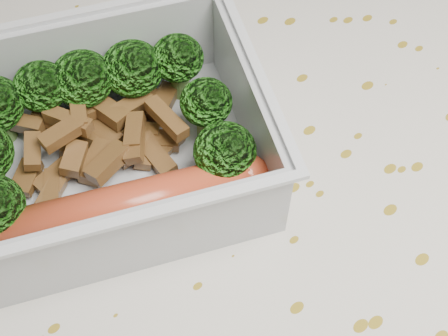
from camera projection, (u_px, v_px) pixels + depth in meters
dining_table at (210, 249)px, 0.47m from camera, size 1.40×0.90×0.75m
tablecloth at (209, 217)px, 0.42m from camera, size 1.46×0.96×0.19m
lunch_container at (104, 152)px, 0.38m from camera, size 0.24×0.22×0.07m
broccoli_florets at (86, 114)px, 0.38m from camera, size 0.18×0.15×0.05m
meat_pile at (104, 139)px, 0.39m from camera, size 0.13×0.10×0.03m
sausage at (125, 206)px, 0.35m from camera, size 0.16×0.08×0.03m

